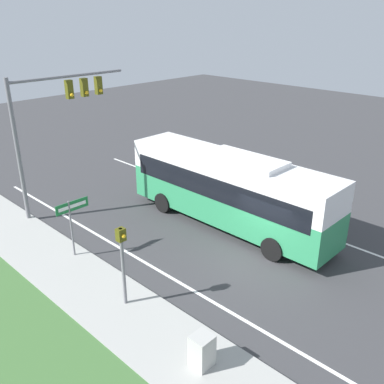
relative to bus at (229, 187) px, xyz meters
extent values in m
plane|color=#38383A|center=(-1.37, -2.85, -2.00)|extent=(80.00, 80.00, 0.00)
cube|color=#9E9E99|center=(-7.57, -2.85, -1.94)|extent=(2.80, 80.00, 0.12)
cube|color=silver|center=(-4.97, -2.85, -1.99)|extent=(0.14, 30.00, 0.01)
cube|color=silver|center=(2.23, -2.85, -1.99)|extent=(0.14, 30.00, 0.01)
cube|color=#2D8956|center=(0.00, 0.01, -0.76)|extent=(2.41, 10.74, 1.63)
cube|color=white|center=(0.00, 0.01, 0.73)|extent=(2.41, 10.74, 1.34)
cube|color=black|center=(0.00, 0.01, 0.26)|extent=(2.45, 9.88, 1.01)
cube|color=white|center=(0.00, -0.79, 1.51)|extent=(1.69, 3.76, 0.24)
cylinder|color=black|center=(-1.15, 3.34, -1.49)|extent=(0.28, 1.02, 1.02)
cylinder|color=black|center=(1.15, 3.34, -1.49)|extent=(0.28, 1.02, 1.02)
cylinder|color=black|center=(-1.15, -3.32, -1.49)|extent=(0.28, 1.02, 1.02)
cylinder|color=black|center=(1.15, -3.32, -1.49)|extent=(0.28, 1.02, 1.02)
cylinder|color=slate|center=(-6.42, 7.43, 1.44)|extent=(0.20, 0.20, 6.88)
cylinder|color=slate|center=(-3.34, 7.43, 4.63)|extent=(6.16, 0.14, 0.14)
cube|color=#47470F|center=(-3.41, 7.43, 4.01)|extent=(0.32, 0.28, 0.90)
sphere|color=yellow|center=(-3.41, 7.25, 3.76)|extent=(0.18, 0.18, 0.18)
cube|color=#47470F|center=(-2.57, 7.43, 4.01)|extent=(0.32, 0.28, 0.90)
sphere|color=yellow|center=(-2.57, 7.25, 3.76)|extent=(0.18, 0.18, 0.18)
cube|color=#47470F|center=(-1.72, 7.43, 4.01)|extent=(0.32, 0.28, 0.90)
sphere|color=yellow|center=(-1.72, 7.25, 3.76)|extent=(0.18, 0.18, 0.18)
cylinder|color=slate|center=(-7.23, -1.36, -0.48)|extent=(0.12, 0.12, 3.04)
cube|color=#47470F|center=(-7.23, -1.36, 0.82)|extent=(0.28, 0.24, 0.44)
sphere|color=yellow|center=(-7.23, -1.51, 0.82)|extent=(0.14, 0.14, 0.14)
cylinder|color=slate|center=(-6.73, 2.73, -0.71)|extent=(0.08, 0.08, 2.57)
cube|color=#196B33|center=(-6.59, 2.73, 0.31)|extent=(1.47, 0.03, 0.42)
cube|color=white|center=(-6.59, 2.71, 0.31)|extent=(1.25, 0.01, 0.15)
cube|color=#A8A8A3|center=(-7.47, -5.20, -1.37)|extent=(0.60, 0.58, 1.02)
camera|label=1|loc=(-14.42, -11.54, 7.52)|focal=40.00mm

